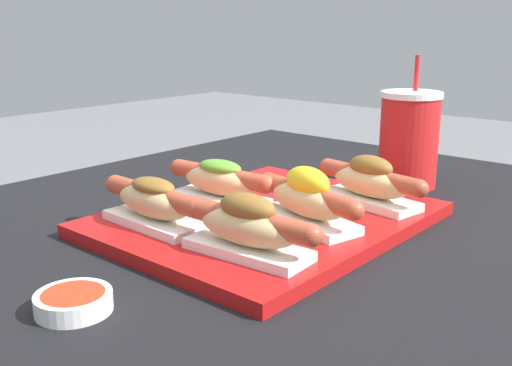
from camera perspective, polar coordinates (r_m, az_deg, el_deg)
serving_tray at (r=0.85m, az=1.03°, el=-3.44°), size 0.44×0.36×0.02m
hot_dog_0 at (r=0.68m, az=-0.81°, el=-4.13°), size 0.07×0.19×0.07m
hot_dog_1 at (r=0.79m, az=4.91°, el=-1.52°), size 0.09×0.19×0.08m
hot_dog_2 at (r=0.89m, az=10.81°, el=0.14°), size 0.08×0.19×0.07m
hot_dog_3 at (r=0.79m, az=-9.72°, el=-1.77°), size 0.06×0.20×0.06m
hot_dog_4 at (r=0.88m, az=-3.43°, el=0.19°), size 0.07×0.19×0.06m
sauce_bowl at (r=0.63m, az=-16.99°, el=-10.71°), size 0.08×0.08×0.02m
drink_cup at (r=1.07m, az=14.35°, el=4.07°), size 0.10×0.10×0.22m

